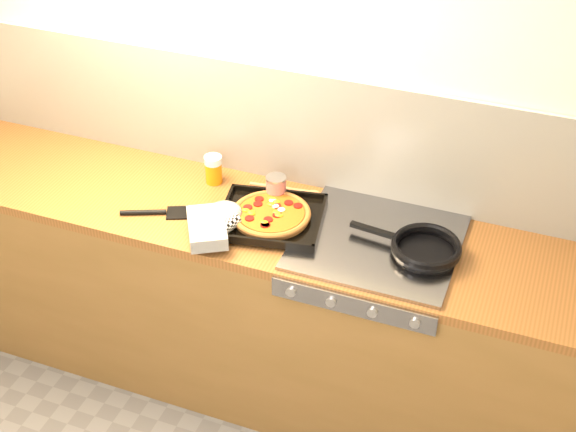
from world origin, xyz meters
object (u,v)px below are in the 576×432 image
at_px(pizza_on_tray, 254,217).
at_px(tomato_can, 276,189).
at_px(juice_glass, 214,169).
at_px(frying_pan, 425,248).

height_order(pizza_on_tray, tomato_can, tomato_can).
bearing_deg(juice_glass, pizza_on_tray, -39.61).
height_order(frying_pan, tomato_can, tomato_can).
bearing_deg(pizza_on_tray, juice_glass, 140.39).
bearing_deg(pizza_on_tray, tomato_can, 84.54).
relative_size(pizza_on_tray, juice_glass, 4.34).
distance_m(tomato_can, juice_glass, 0.30).
distance_m(pizza_on_tray, juice_glass, 0.36).
height_order(tomato_can, juice_glass, juice_glass).
relative_size(pizza_on_tray, tomato_can, 4.54).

